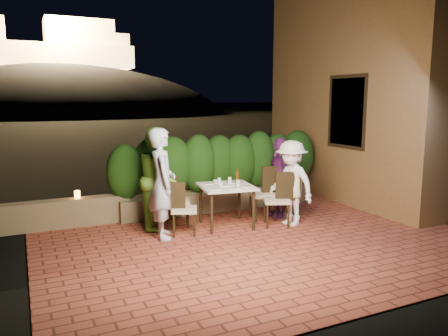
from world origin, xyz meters
TOP-DOWN VIEW (x-y plane):
  - ground at (0.00, 0.00)m, footprint 400.00×400.00m
  - terrace_floor at (0.00, 0.50)m, footprint 7.00×6.00m
  - building_wall at (3.60, 2.00)m, footprint 1.60×5.00m
  - window_pane at (2.82, 1.50)m, footprint 0.08×1.00m
  - window_frame at (2.81, 1.50)m, footprint 0.06×1.15m
  - planter at (0.20, 2.30)m, footprint 4.20×0.55m
  - hedge at (0.20, 2.30)m, footprint 4.00×0.70m
  - parapet at (-2.80, 2.30)m, footprint 2.20×0.30m
  - hill at (2.00, 60.00)m, footprint 52.00×40.00m
  - fortress at (2.00, 60.00)m, footprint 26.00×8.00m
  - dining_table at (-0.20, 1.10)m, footprint 1.03×1.03m
  - plate_nw at (-0.52, 0.89)m, footprint 0.23×0.23m
  - plate_sw at (-0.44, 1.39)m, footprint 0.24×0.24m
  - plate_ne at (0.07, 0.83)m, footprint 0.24×0.24m
  - plate_se at (0.06, 1.26)m, footprint 0.23×0.23m
  - plate_centre at (-0.20, 1.09)m, footprint 0.23×0.23m
  - plate_front at (-0.18, 0.79)m, footprint 0.22×0.22m
  - glass_nw at (-0.36, 1.01)m, footprint 0.06×0.06m
  - glass_sw at (-0.26, 1.29)m, footprint 0.06×0.06m
  - glass_ne at (-0.03, 0.99)m, footprint 0.06×0.06m
  - glass_se at (-0.07, 1.26)m, footprint 0.07×0.07m
  - beer_bottle at (0.01, 1.11)m, footprint 0.06×0.06m
  - bowl at (-0.24, 1.41)m, footprint 0.22×0.22m
  - chair_left_front at (-1.05, 0.98)m, footprint 0.54×0.54m
  - chair_left_back at (-1.00, 1.48)m, footprint 0.53×0.53m
  - chair_right_front at (0.63, 0.76)m, footprint 0.60×0.60m
  - chair_right_back at (0.63, 1.24)m, footprint 0.56×0.56m
  - diner_blue at (-1.42, 0.99)m, footprint 0.54×0.73m
  - diner_green at (-1.31, 1.57)m, footprint 0.95×1.06m
  - diner_white at (0.90, 0.70)m, footprint 0.77×1.10m
  - diner_purple at (1.00, 1.25)m, footprint 0.48×0.95m
  - parapet_lamp at (-2.61, 2.30)m, footprint 0.10×0.10m

SIDE VIEW (x-z plane):
  - hill at x=2.00m, z-range -15.00..7.00m
  - terrace_floor at x=0.00m, z-range -0.15..0.00m
  - ground at x=0.00m, z-range -0.02..-0.02m
  - planter at x=0.20m, z-range 0.00..0.40m
  - parapet at x=-2.80m, z-range 0.00..0.50m
  - dining_table at x=-0.20m, z-range 0.00..0.75m
  - chair_left_front at x=-1.05m, z-range 0.00..0.90m
  - chair_left_back at x=-1.00m, z-range 0.00..0.92m
  - chair_right_front at x=0.63m, z-range 0.00..0.99m
  - chair_right_back at x=0.63m, z-range 0.00..1.02m
  - parapet_lamp at x=-2.61m, z-range 0.50..0.64m
  - plate_front at x=-0.18m, z-range 0.75..0.76m
  - plate_nw at x=-0.52m, z-range 0.75..0.76m
  - plate_centre at x=-0.20m, z-range 0.75..0.76m
  - plate_se at x=0.06m, z-range 0.75..0.76m
  - plate_ne at x=0.07m, z-range 0.75..0.76m
  - plate_sw at x=-0.44m, z-range 0.75..0.76m
  - bowl at x=-0.24m, z-range 0.75..0.79m
  - diner_white at x=0.90m, z-range 0.00..1.54m
  - diner_purple at x=1.00m, z-range 0.00..1.55m
  - glass_nw at x=-0.36m, z-range 0.75..0.85m
  - glass_sw at x=-0.26m, z-range 0.75..0.86m
  - glass_ne at x=-0.03m, z-range 0.75..0.86m
  - glass_se at x=-0.07m, z-range 0.75..0.87m
  - diner_green at x=-1.31m, z-range 0.00..1.79m
  - beer_bottle at x=0.01m, z-range 0.75..1.05m
  - diner_blue at x=-1.42m, z-range 0.00..1.82m
  - hedge at x=0.20m, z-range 0.40..1.50m
  - window_pane at x=2.82m, z-range 1.30..2.70m
  - window_frame at x=2.81m, z-range 1.23..2.77m
  - building_wall at x=3.60m, z-range 0.00..5.00m
  - fortress at x=2.00m, z-range 6.50..14.50m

